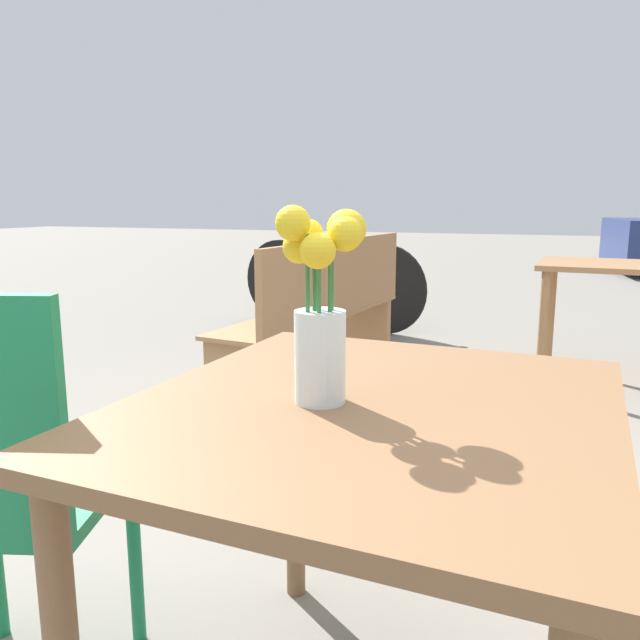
# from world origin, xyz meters

# --- Properties ---
(table_front) EXTENTS (0.84, 0.94, 0.71)m
(table_front) POSITION_xyz_m (0.00, -0.00, 0.61)
(table_front) COLOR brown
(table_front) RESTS_ON ground_plane
(flower_vase) EXTENTS (0.14, 0.14, 0.33)m
(flower_vase) POSITION_xyz_m (-0.08, -0.04, 0.86)
(flower_vase) COLOR silver
(flower_vase) RESTS_ON table_front
(bench_near) EXTENTS (0.54, 1.60, 0.85)m
(bench_near) POSITION_xyz_m (-0.86, 2.11, 0.46)
(bench_near) COLOR #9E7047
(bench_near) RESTS_ON ground_plane
(table_back) EXTENTS (0.84, 0.71, 0.70)m
(table_back) POSITION_xyz_m (0.60, 2.86, 0.58)
(table_back) COLOR #9E7047
(table_back) RESTS_ON ground_plane
(bicycle) EXTENTS (1.72, 0.52, 0.82)m
(bicycle) POSITION_xyz_m (-1.47, 3.88, 0.37)
(bicycle) COLOR black
(bicycle) RESTS_ON ground_plane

